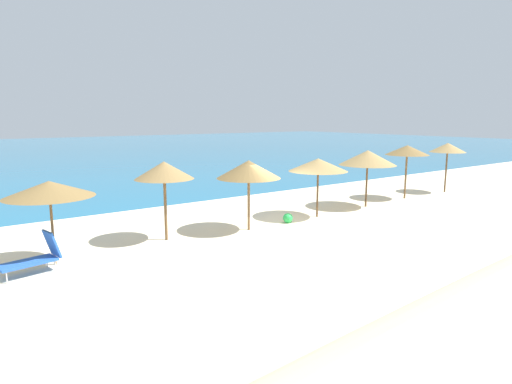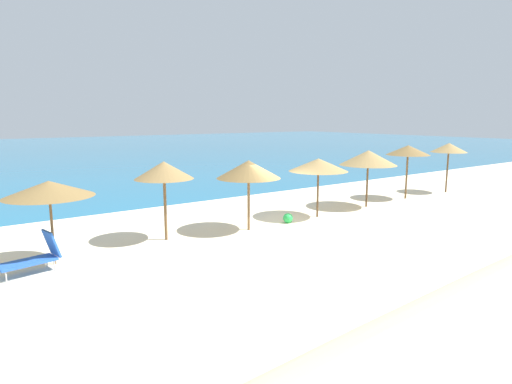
{
  "view_description": "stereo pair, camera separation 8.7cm",
  "coord_description": "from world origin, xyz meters",
  "views": [
    {
      "loc": [
        -10.45,
        -12.61,
        4.23
      ],
      "look_at": [
        -0.58,
        0.82,
        1.37
      ],
      "focal_mm": 30.72,
      "sensor_mm": 36.0,
      "label": 1
    },
    {
      "loc": [
        -10.38,
        -12.66,
        4.23
      ],
      "look_at": [
        -0.58,
        0.82,
        1.37
      ],
      "focal_mm": 30.72,
      "sensor_mm": 36.0,
      "label": 2
    }
  ],
  "objects": [
    {
      "name": "beach_ball",
      "position": [
        0.79,
        0.52,
        0.2
      ],
      "size": [
        0.4,
        0.4,
        0.4
      ],
      "primitive_type": "sphere",
      "color": "green",
      "rests_on": "ground_plane"
    },
    {
      "name": "lounge_chair_1",
      "position": [
        -8.52,
        0.23,
        0.46
      ],
      "size": [
        1.64,
        0.92,
        1.11
      ],
      "rotation": [
        0.0,
        0.0,
        1.76
      ],
      "color": "blue",
      "rests_on": "ground_plane"
    },
    {
      "name": "beach_umbrella_5",
      "position": [
        2.53,
        0.63,
        2.24
      ],
      "size": [
        2.5,
        2.5,
        2.51
      ],
      "color": "brown",
      "rests_on": "ground_plane"
    },
    {
      "name": "sea_water",
      "position": [
        0.0,
        45.74,
        0.0
      ],
      "size": [
        160.0,
        78.24,
        0.01
      ],
      "primitive_type": "cube",
      "color": "#1E6B93",
      "rests_on": "ground_plane"
    },
    {
      "name": "beach_umbrella_7",
      "position": [
        9.28,
        1.02,
        2.53
      ],
      "size": [
        2.21,
        2.21,
        2.79
      ],
      "color": "brown",
      "rests_on": "ground_plane"
    },
    {
      "name": "beach_umbrella_8",
      "position": [
        12.8,
        0.85,
        2.52
      ],
      "size": [
        1.96,
        1.96,
        2.79
      ],
      "color": "brown",
      "rests_on": "ground_plane"
    },
    {
      "name": "beach_umbrella_3",
      "position": [
        -4.23,
        1.14,
        2.43
      ],
      "size": [
        2.02,
        2.02,
        2.75
      ],
      "color": "brown",
      "rests_on": "ground_plane"
    },
    {
      "name": "beach_umbrella_6",
      "position": [
        5.93,
        0.82,
        2.34
      ],
      "size": [
        2.67,
        2.67,
        2.69
      ],
      "color": "brown",
      "rests_on": "ground_plane"
    },
    {
      "name": "beach_umbrella_4",
      "position": [
        -1.12,
        0.55,
        2.31
      ],
      "size": [
        2.39,
        2.39,
        2.65
      ],
      "color": "brown",
      "rests_on": "ground_plane"
    },
    {
      "name": "ground_plane",
      "position": [
        0.0,
        0.0,
        0.0
      ],
      "size": [
        160.0,
        160.0,
        0.0
      ],
      "primitive_type": "plane",
      "color": "beige"
    },
    {
      "name": "beach_umbrella_2",
      "position": [
        -7.95,
        0.66,
        2.22
      ],
      "size": [
        2.48,
        2.48,
        2.45
      ],
      "color": "brown",
      "rests_on": "ground_plane"
    }
  ]
}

